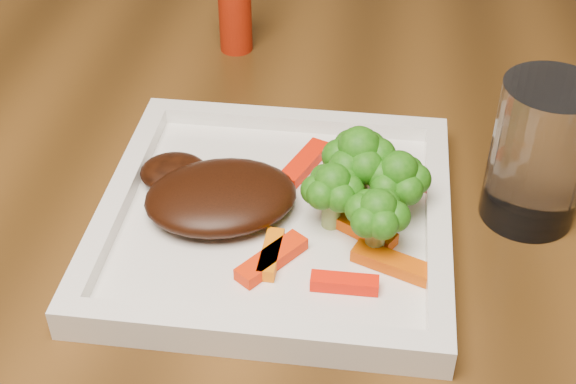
# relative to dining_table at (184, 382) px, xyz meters

# --- Properties ---
(dining_table) EXTENTS (1.60, 0.90, 0.75)m
(dining_table) POSITION_rel_dining_table_xyz_m (0.00, 0.00, 0.00)
(dining_table) COLOR #553413
(dining_table) RESTS_ON floor
(plate) EXTENTS (0.27, 0.27, 0.01)m
(plate) POSITION_rel_dining_table_xyz_m (0.13, -0.12, 0.38)
(plate) COLOR white
(plate) RESTS_ON dining_table
(steak) EXTENTS (0.14, 0.13, 0.03)m
(steak) POSITION_rel_dining_table_xyz_m (0.09, -0.12, 0.40)
(steak) COLOR black
(steak) RESTS_ON plate
(broccoli_0) EXTENTS (0.07, 0.07, 0.07)m
(broccoli_0) POSITION_rel_dining_table_xyz_m (0.20, -0.09, 0.42)
(broccoli_0) COLOR #267313
(broccoli_0) RESTS_ON plate
(broccoli_1) EXTENTS (0.07, 0.07, 0.06)m
(broccoli_1) POSITION_rel_dining_table_xyz_m (0.23, -0.11, 0.42)
(broccoli_1) COLOR #126D14
(broccoli_1) RESTS_ON plate
(broccoli_2) EXTENTS (0.06, 0.06, 0.06)m
(broccoli_2) POSITION_rel_dining_table_xyz_m (0.21, -0.15, 0.42)
(broccoli_2) COLOR #2B7112
(broccoli_2) RESTS_ON plate
(broccoli_3) EXTENTS (0.07, 0.07, 0.06)m
(broccoli_3) POSITION_rel_dining_table_xyz_m (0.18, -0.13, 0.42)
(broccoli_3) COLOR #236510
(broccoli_3) RESTS_ON plate
(carrot_0) EXTENTS (0.05, 0.01, 0.01)m
(carrot_0) POSITION_rel_dining_table_xyz_m (0.19, -0.20, 0.39)
(carrot_0) COLOR #FF1804
(carrot_0) RESTS_ON plate
(carrot_1) EXTENTS (0.06, 0.04, 0.01)m
(carrot_1) POSITION_rel_dining_table_xyz_m (0.23, -0.17, 0.39)
(carrot_1) COLOR #C84A03
(carrot_1) RESTS_ON plate
(carrot_2) EXTENTS (0.01, 0.05, 0.01)m
(carrot_2) POSITION_rel_dining_table_xyz_m (0.14, -0.17, 0.39)
(carrot_2) COLOR orange
(carrot_2) RESTS_ON plate
(carrot_3) EXTENTS (0.05, 0.02, 0.01)m
(carrot_3) POSITION_rel_dining_table_xyz_m (0.24, -0.07, 0.39)
(carrot_3) COLOR #EF1203
(carrot_3) RESTS_ON plate
(carrot_4) EXTENTS (0.04, 0.06, 0.01)m
(carrot_4) POSITION_rel_dining_table_xyz_m (0.15, -0.06, 0.39)
(carrot_4) COLOR red
(carrot_4) RESTS_ON plate
(carrot_5) EXTENTS (0.06, 0.04, 0.01)m
(carrot_5) POSITION_rel_dining_table_xyz_m (0.20, -0.14, 0.39)
(carrot_5) COLOR #EE4E03
(carrot_5) RESTS_ON plate
(carrot_6) EXTENTS (0.05, 0.03, 0.01)m
(carrot_6) POSITION_rel_dining_table_xyz_m (0.19, -0.11, 0.39)
(carrot_6) COLOR #DD4D03
(carrot_6) RESTS_ON plate
(spice_shaker) EXTENTS (0.04, 0.04, 0.09)m
(spice_shaker) POSITION_rel_dining_table_xyz_m (0.05, 0.16, 0.42)
(spice_shaker) COLOR #9D1C08
(spice_shaker) RESTS_ON dining_table
(drinking_glass) EXTENTS (0.08, 0.08, 0.12)m
(drinking_glass) POSITION_rel_dining_table_xyz_m (0.33, -0.08, 0.44)
(drinking_glass) COLOR silver
(drinking_glass) RESTS_ON dining_table
(carrot_7) EXTENTS (0.05, 0.06, 0.01)m
(carrot_7) POSITION_rel_dining_table_xyz_m (0.14, -0.18, 0.39)
(carrot_7) COLOR #F52A03
(carrot_7) RESTS_ON plate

